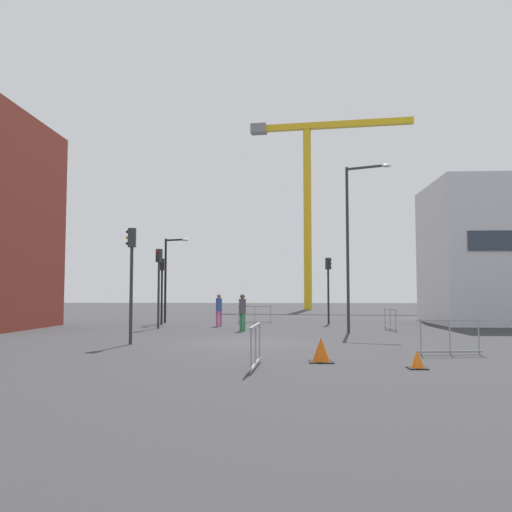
{
  "coord_description": "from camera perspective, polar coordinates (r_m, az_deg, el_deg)",
  "views": [
    {
      "loc": [
        1.51,
        -20.4,
        1.88
      ],
      "look_at": [
        0.0,
        7.9,
        3.83
      ],
      "focal_mm": 37.6,
      "sensor_mm": 36.0,
      "label": 1
    }
  ],
  "objects": [
    {
      "name": "ground",
      "position": [
        20.55,
        -1.19,
        -9.19
      ],
      "size": [
        160.0,
        160.0,
        0.0
      ],
      "primitive_type": "plane",
      "color": "#333335"
    },
    {
      "name": "construction_crane",
      "position": [
        62.0,
        5.92,
        7.88
      ],
      "size": [
        18.36,
        3.28,
        21.57
      ],
      "color": "gold",
      "rests_on": "ground"
    },
    {
      "name": "streetlamp_tall",
      "position": [
        26.05,
        10.26,
        2.34
      ],
      "size": [
        2.05,
        0.92,
        7.96
      ],
      "color": "#2D2D30",
      "rests_on": "ground"
    },
    {
      "name": "streetlamp_short",
      "position": [
        34.28,
        -9.25,
        -1.62
      ],
      "size": [
        1.62,
        0.63,
        5.32
      ],
      "color": "black",
      "rests_on": "ground"
    },
    {
      "name": "traffic_light_crosswalk",
      "position": [
        32.67,
        7.7,
        -2.5
      ],
      "size": [
        0.39,
        0.31,
        4.0
      ],
      "color": "#232326",
      "rests_on": "ground"
    },
    {
      "name": "traffic_light_median",
      "position": [
        20.29,
        -13.12,
        -1.1
      ],
      "size": [
        0.39,
        0.28,
        4.27
      ],
      "color": "#2D2D30",
      "rests_on": "ground"
    },
    {
      "name": "traffic_light_corner",
      "position": [
        32.31,
        -9.97,
        -2.55
      ],
      "size": [
        0.28,
        0.38,
        3.91
      ],
      "color": "black",
      "rests_on": "ground"
    },
    {
      "name": "traffic_light_far",
      "position": [
        28.95,
        -10.31,
        -2.03
      ],
      "size": [
        0.34,
        0.39,
        4.21
      ],
      "color": "#2D2D30",
      "rests_on": "ground"
    },
    {
      "name": "pedestrian_walking",
      "position": [
        30.31,
        -3.97,
        -5.48
      ],
      "size": [
        0.34,
        0.34,
        1.82
      ],
      "color": "#D14C8C",
      "rests_on": "ground"
    },
    {
      "name": "pedestrian_waiting",
      "position": [
        26.5,
        -1.45,
        -5.71
      ],
      "size": [
        0.34,
        0.34,
        1.82
      ],
      "color": "#2D844C",
      "rests_on": "ground"
    },
    {
      "name": "safety_barrier_front",
      "position": [
        17.44,
        19.92,
        -8.04
      ],
      "size": [
        2.02,
        0.34,
        1.08
      ],
      "color": "gray",
      "rests_on": "ground"
    },
    {
      "name": "safety_barrier_left_run",
      "position": [
        13.63,
        -0.05,
        -9.49
      ],
      "size": [
        0.17,
        2.32,
        1.08
      ],
      "color": "gray",
      "rests_on": "ground"
    },
    {
      "name": "safety_barrier_right_run",
      "position": [
        28.06,
        14.09,
        -6.52
      ],
      "size": [
        0.28,
        1.93,
        1.08
      ],
      "color": "gray",
      "rests_on": "ground"
    },
    {
      "name": "safety_barrier_rear",
      "position": [
        33.35,
        -0.14,
        -6.21
      ],
      "size": [
        2.18,
        0.12,
        1.08
      ],
      "color": "#9EA0A5",
      "rests_on": "ground"
    },
    {
      "name": "traffic_cone_by_barrier",
      "position": [
        14.86,
        6.94,
        -9.98
      ],
      "size": [
        0.66,
        0.66,
        0.67
      ],
      "color": "black",
      "rests_on": "ground"
    },
    {
      "name": "traffic_cone_on_verge",
      "position": [
        14.11,
        16.79,
        -10.56
      ],
      "size": [
        0.47,
        0.47,
        0.47
      ],
      "color": "black",
      "rests_on": "ground"
    }
  ]
}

